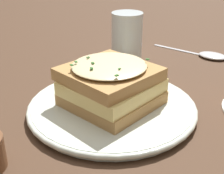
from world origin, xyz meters
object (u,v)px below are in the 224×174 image
object	(u,v)px
sandwich	(111,84)
spoon	(208,55)
water_glass	(127,38)
dinner_plate	(112,107)

from	to	relation	value
sandwich	spoon	size ratio (longest dim) A/B	0.71
sandwich	water_glass	world-z (taller)	water_glass
dinner_plate	spoon	xyz separation A→B (m)	(0.32, 0.00, -0.00)
dinner_plate	water_glass	xyz separation A→B (m)	(0.18, 0.12, 0.04)
water_glass	spoon	world-z (taller)	water_glass
dinner_plate	water_glass	world-z (taller)	water_glass
dinner_plate	spoon	distance (m)	0.32
dinner_plate	sandwich	distance (m)	0.04
dinner_plate	water_glass	bearing A→B (deg)	34.07
dinner_plate	spoon	world-z (taller)	dinner_plate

